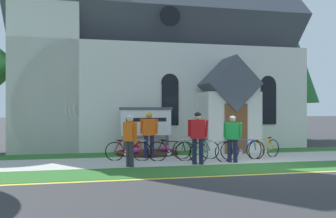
% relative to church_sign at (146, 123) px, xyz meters
% --- Properties ---
extents(ground, '(140.00, 140.00, 0.00)m').
position_rel_church_sign_xyz_m(ground, '(2.99, -0.35, -1.29)').
color(ground, '#333335').
extents(sidewalk_slab, '(32.00, 2.59, 0.01)m').
position_rel_church_sign_xyz_m(sidewalk_slab, '(1.15, -2.44, -1.28)').
color(sidewalk_slab, '#B7B5AD').
rests_on(sidewalk_slab, ground).
extents(grass_verge, '(32.00, 1.84, 0.01)m').
position_rel_church_sign_xyz_m(grass_verge, '(1.15, -4.65, -1.29)').
color(grass_verge, '#2D6628').
rests_on(grass_verge, ground).
extents(church_lawn, '(24.00, 1.64, 0.01)m').
position_rel_church_sign_xyz_m(church_lawn, '(1.15, -0.32, -1.29)').
color(church_lawn, '#2D6628').
rests_on(church_lawn, ground).
extents(curb_paint_stripe, '(28.00, 0.16, 0.01)m').
position_rel_church_sign_xyz_m(curb_paint_stripe, '(1.15, -5.72, -1.29)').
color(curb_paint_stripe, yellow).
rests_on(curb_paint_stripe, ground).
extents(church_building, '(14.15, 11.10, 13.44)m').
position_rel_church_sign_xyz_m(church_building, '(0.73, 4.83, 3.37)').
color(church_building, silver).
rests_on(church_building, ground).
extents(church_sign, '(2.28, 0.16, 1.95)m').
position_rel_church_sign_xyz_m(church_sign, '(0.00, 0.00, 0.00)').
color(church_sign, '#474C56').
rests_on(church_sign, ground).
extents(flower_bed, '(2.59, 2.59, 0.34)m').
position_rel_church_sign_xyz_m(flower_bed, '(-0.01, -0.29, -1.22)').
color(flower_bed, '#382319').
rests_on(flower_bed, ground).
extents(bicycle_blue, '(1.73, 0.39, 0.80)m').
position_rel_church_sign_xyz_m(bicycle_blue, '(1.54, -2.21, -0.92)').
color(bicycle_blue, black).
rests_on(bicycle_blue, ground).
extents(bicycle_black, '(1.65, 0.47, 0.78)m').
position_rel_church_sign_xyz_m(bicycle_black, '(-1.00, -2.14, -0.93)').
color(bicycle_black, black).
rests_on(bicycle_black, ground).
extents(bicycle_orange, '(1.71, 0.28, 0.80)m').
position_rel_church_sign_xyz_m(bicycle_orange, '(0.50, -2.53, -0.92)').
color(bicycle_orange, black).
rests_on(bicycle_orange, ground).
extents(bicycle_white, '(1.74, 0.10, 0.79)m').
position_rel_church_sign_xyz_m(bicycle_white, '(3.17, -2.75, -0.92)').
color(bicycle_white, black).
rests_on(bicycle_white, ground).
extents(bicycle_silver, '(1.60, 0.68, 0.81)m').
position_rel_church_sign_xyz_m(bicycle_silver, '(4.15, -2.53, -0.92)').
color(bicycle_silver, black).
rests_on(bicycle_silver, ground).
extents(bicycle_red, '(1.73, 0.40, 0.81)m').
position_rel_church_sign_xyz_m(bicycle_red, '(1.79, -3.20, -0.91)').
color(bicycle_red, black).
rests_on(bicycle_red, ground).
extents(cyclist_in_blue_jersey, '(0.52, 0.51, 1.64)m').
position_rel_church_sign_xyz_m(cyclist_in_blue_jersey, '(2.50, -3.39, -0.34)').
color(cyclist_in_blue_jersey, '#191E38').
rests_on(cyclist_in_blue_jersey, ground).
extents(cyclist_in_green_jersey, '(0.62, 0.44, 1.76)m').
position_rel_church_sign_xyz_m(cyclist_in_green_jersey, '(1.19, -3.56, -0.24)').
color(cyclist_in_green_jersey, '#191E38').
rests_on(cyclist_in_green_jersey, ground).
extents(cyclist_in_red_jersey, '(0.43, 0.72, 1.69)m').
position_rel_church_sign_xyz_m(cyclist_in_red_jersey, '(-1.10, -3.58, -0.30)').
color(cyclist_in_red_jersey, '#2D2D33').
rests_on(cyclist_in_red_jersey, ground).
extents(cyclist_in_yellow_jersey, '(0.67, 0.31, 1.75)m').
position_rel_church_sign_xyz_m(cyclist_in_yellow_jersey, '(-0.15, -1.62, -0.25)').
color(cyclist_in_yellow_jersey, '#191E38').
rests_on(cyclist_in_yellow_jersey, ground).
extents(roadside_conifer, '(3.49, 3.49, 7.59)m').
position_rel_church_sign_xyz_m(roadside_conifer, '(8.12, 2.76, 3.61)').
color(roadside_conifer, '#3D2D1E').
rests_on(roadside_conifer, ground).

